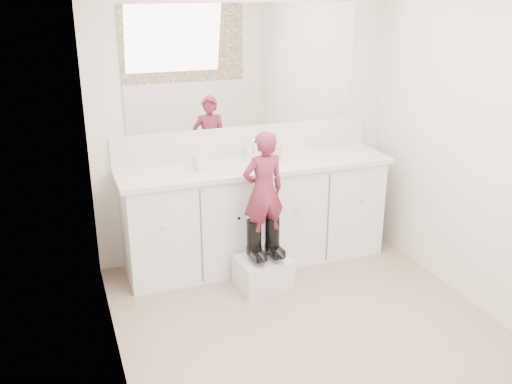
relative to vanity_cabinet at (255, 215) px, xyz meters
name	(u,v)px	position (x,y,z in m)	size (l,w,h in m)	color
floor	(316,335)	(0.00, -1.23, -0.42)	(3.00, 3.00, 0.00)	#896D59
wall_back	(244,119)	(0.00, 0.27, 0.77)	(2.60, 2.60, 0.00)	beige
wall_front	(498,282)	(0.00, -2.73, 0.77)	(2.60, 2.60, 0.00)	beige
wall_left	(108,195)	(-1.30, -1.23, 0.78)	(3.00, 3.00, 0.00)	beige
wall_right	(493,150)	(1.30, -1.23, 0.78)	(3.00, 3.00, 0.00)	beige
vanity_cabinet	(255,215)	(0.00, 0.00, 0.00)	(2.20, 0.55, 0.85)	silver
countertop	(256,166)	(0.00, -0.01, 0.45)	(2.28, 0.58, 0.04)	beige
backsplash	(245,140)	(0.00, 0.26, 0.59)	(2.28, 0.03, 0.25)	beige
mirror	(244,67)	(0.00, 0.26, 1.22)	(2.00, 0.02, 1.00)	white
faucet	(249,152)	(0.00, 0.15, 0.52)	(0.08, 0.08, 0.10)	silver
cup	(277,154)	(0.20, 0.02, 0.52)	(0.11, 0.11, 0.10)	#C0B39A
soap_bottle	(199,159)	(-0.48, -0.01, 0.55)	(0.08, 0.08, 0.18)	beige
step_stool	(263,273)	(-0.11, -0.48, -0.30)	(0.40, 0.33, 0.26)	silver
boot_left	(254,240)	(-0.19, -0.48, 0.00)	(0.12, 0.22, 0.33)	black
boot_right	(272,238)	(-0.04, -0.48, 0.00)	(0.12, 0.22, 0.33)	black
toddler	(263,191)	(-0.11, -0.48, 0.39)	(0.34, 0.22, 0.92)	#B03652
toothbrush	(272,179)	(-0.04, -0.48, 0.48)	(0.01, 0.01, 0.14)	#D954A7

